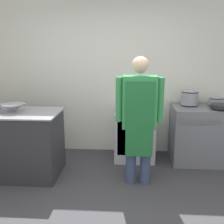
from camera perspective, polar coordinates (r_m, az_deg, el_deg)
ground_plane at (r=2.99m, az=-3.66°, el=-23.11°), size 14.00×14.00×0.00m
wall_back at (r=4.51m, az=-0.49°, el=8.04°), size 8.00×0.05×2.70m
prep_counter at (r=4.03m, az=-20.84°, el=-6.43°), size 1.39×0.75×0.93m
stove at (r=4.45m, az=19.16°, el=-4.67°), size 0.99×0.65×0.92m
fridge_unit at (r=4.35m, az=4.95°, el=-4.98°), size 0.64×0.60×0.81m
person_cook at (r=3.40m, az=5.95°, el=-0.51°), size 0.61×0.24×1.70m
mixing_bowl at (r=3.86m, az=-20.64°, el=0.82°), size 0.33×0.33×0.12m
stock_pot at (r=4.37m, az=16.55°, el=3.13°), size 0.27×0.27×0.24m
saute_pan at (r=4.28m, az=22.60°, el=1.18°), size 0.30×0.30×0.06m
sauce_pot at (r=4.49m, az=21.73°, el=2.34°), size 0.23×0.23×0.14m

